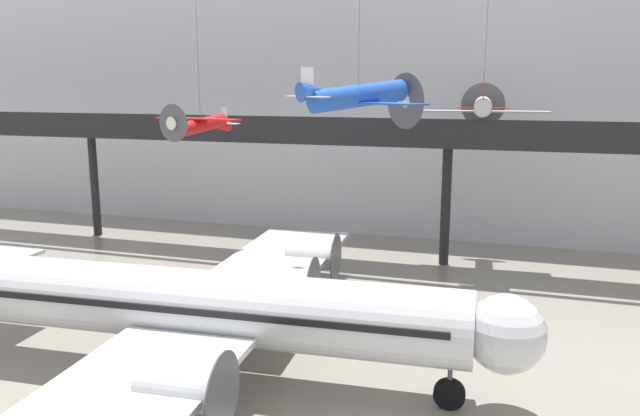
{
  "coord_description": "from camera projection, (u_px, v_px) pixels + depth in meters",
  "views": [
    {
      "loc": [
        4.77,
        -17.27,
        13.07
      ],
      "look_at": [
        -3.05,
        7.3,
        7.93
      ],
      "focal_mm": 35.0,
      "sensor_mm": 36.0,
      "label": 1
    }
  ],
  "objects": [
    {
      "name": "airliner_silver_main",
      "position": [
        186.0,
        306.0,
        27.65
      ],
      "size": [
        30.93,
        35.06,
        9.61
      ],
      "rotation": [
        0.0,
        0.0,
        0.06
      ],
      "color": "silver",
      "rests_on": "ground"
    },
    {
      "name": "suspended_plane_blue_trainer",
      "position": [
        358.0,
        96.0,
        35.58
      ],
      "size": [
        8.23,
        7.89,
        10.96
      ],
      "rotation": [
        0.0,
        0.0,
        0.88
      ],
      "color": "#1E4CAD"
    },
    {
      "name": "hangar_back_wall",
      "position": [
        462.0,
        74.0,
        51.69
      ],
      "size": [
        140.0,
        3.0,
        27.72
      ],
      "color": "silver",
      "rests_on": "ground"
    },
    {
      "name": "suspended_plane_red_highwing",
      "position": [
        200.0,
        124.0,
        40.45
      ],
      "size": [
        6.65,
        5.54,
        11.71
      ],
      "rotation": [
        0.0,
        0.0,
        4.47
      ],
      "color": "red"
    },
    {
      "name": "mezzanine_walkway",
      "position": [
        447.0,
        142.0,
        43.47
      ],
      "size": [
        110.0,
        3.2,
        10.78
      ],
      "color": "black",
      "rests_on": "ground"
    },
    {
      "name": "suspended_plane_silver_racer",
      "position": [
        483.0,
        107.0,
        43.66
      ],
      "size": [
        9.17,
        7.45,
        11.39
      ],
      "rotation": [
        0.0,
        0.0,
        1.63
      ],
      "color": "silver"
    }
  ]
}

